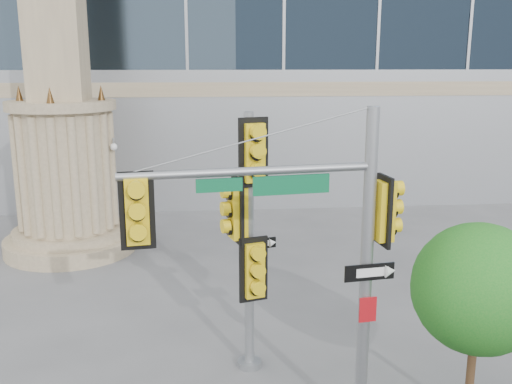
{
  "coord_description": "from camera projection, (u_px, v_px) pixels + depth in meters",
  "views": [
    {
      "loc": [
        -1.4,
        -10.22,
        6.34
      ],
      "look_at": [
        -0.27,
        2.0,
        3.52
      ],
      "focal_mm": 40.0,
      "sensor_mm": 36.0,
      "label": 1
    }
  ],
  "objects": [
    {
      "name": "street_tree",
      "position": [
        480.0,
        293.0,
        9.87
      ],
      "size": [
        2.35,
        2.3,
        3.66
      ],
      "color": "gray",
      "rests_on": "ground"
    },
    {
      "name": "secondary_signal_pole",
      "position": [
        248.0,
        225.0,
        11.32
      ],
      "size": [
        1.0,
        0.72,
        5.39
      ],
      "rotation": [
        0.0,
        0.0,
        0.28
      ],
      "color": "slate",
      "rests_on": "ground"
    },
    {
      "name": "ground",
      "position": [
        278.0,
        384.0,
        11.46
      ],
      "size": [
        120.0,
        120.0,
        0.0
      ],
      "primitive_type": "plane",
      "color": "#545456",
      "rests_on": "ground"
    },
    {
      "name": "monument",
      "position": [
        60.0,
        87.0,
        18.42
      ],
      "size": [
        4.4,
        4.4,
        16.6
      ],
      "color": "gray",
      "rests_on": "ground"
    },
    {
      "name": "main_signal_pole",
      "position": [
        308.0,
        243.0,
        9.11
      ],
      "size": [
        4.38,
        0.97,
        5.66
      ],
      "rotation": [
        0.0,
        0.0,
        0.13
      ],
      "color": "slate",
      "rests_on": "ground"
    }
  ]
}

